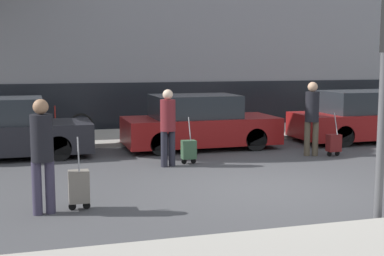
% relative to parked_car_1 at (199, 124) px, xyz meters
% --- Properties ---
extents(ground_plane, '(80.00, 80.00, 0.00)m').
position_rel_parked_car_1_xyz_m(ground_plane, '(-0.13, -4.73, -0.67)').
color(ground_plane, '#424244').
extents(sidewalk_far, '(28.00, 3.00, 0.12)m').
position_rel_parked_car_1_xyz_m(sidewalk_far, '(-0.13, 2.27, -0.61)').
color(sidewalk_far, '#A39E93').
rests_on(sidewalk_far, ground_plane).
extents(parked_car_1, '(4.08, 1.79, 1.44)m').
position_rel_parked_car_1_xyz_m(parked_car_1, '(0.00, 0.00, 0.00)').
color(parked_car_1, maroon).
rests_on(parked_car_1, ground_plane).
extents(parked_car_2, '(4.61, 1.83, 1.47)m').
position_rel_parked_car_1_xyz_m(parked_car_2, '(5.21, -0.14, 0.01)').
color(parked_car_2, maroon).
rests_on(parked_car_2, ground_plane).
extents(pedestrian_left, '(0.35, 0.34, 1.79)m').
position_rel_parked_car_1_xyz_m(pedestrian_left, '(-4.13, -5.23, 0.35)').
color(pedestrian_left, '#383347').
rests_on(pedestrian_left, ground_plane).
extents(trolley_left, '(0.34, 0.29, 1.17)m').
position_rel_parked_car_1_xyz_m(trolley_left, '(-3.58, -5.14, -0.29)').
color(trolley_left, slate).
rests_on(trolley_left, ground_plane).
extents(pedestrian_center, '(0.34, 0.34, 1.73)m').
position_rel_parked_car_1_xyz_m(pedestrian_center, '(-1.39, -2.17, 0.31)').
color(pedestrian_center, '#23232D').
rests_on(pedestrian_center, ground_plane).
extents(trolley_center, '(0.34, 0.29, 1.08)m').
position_rel_parked_car_1_xyz_m(trolley_center, '(-0.86, -2.01, -0.34)').
color(trolley_center, '#335138').
rests_on(trolley_center, ground_plane).
extents(pedestrian_right, '(0.34, 0.34, 1.83)m').
position_rel_parked_car_1_xyz_m(pedestrian_right, '(2.35, -1.87, 0.38)').
color(pedestrian_right, '#4C4233').
rests_on(pedestrian_right, ground_plane).
extents(trolley_right, '(0.34, 0.29, 1.08)m').
position_rel_parked_car_1_xyz_m(trolley_right, '(2.86, -2.07, -0.34)').
color(trolley_right, maroon).
rests_on(trolley_right, ground_plane).
extents(parked_bicycle, '(1.77, 0.06, 0.96)m').
position_rel_parked_car_1_xyz_m(parked_bicycle, '(-3.48, 1.99, -0.18)').
color(parked_bicycle, black).
rests_on(parked_bicycle, sidewalk_far).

